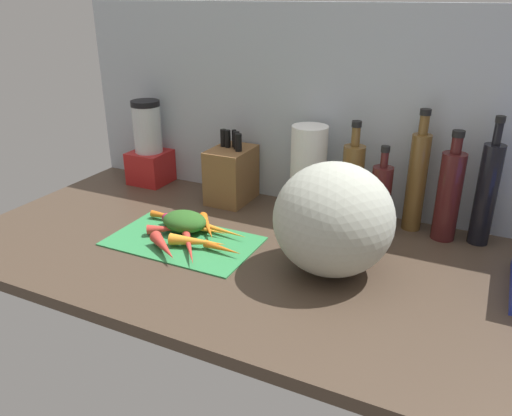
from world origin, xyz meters
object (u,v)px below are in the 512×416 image
carrot_6 (166,229)px  winter_squash (333,219)px  bottle_1 (380,197)px  cutting_board (183,241)px  carrot_3 (198,242)px  bottle_2 (417,180)px  carrot_4 (223,249)px  paper_towel_roll (308,171)px  bottle_3 (449,194)px  carrot_8 (164,247)px  carrot_0 (202,229)px  carrot_1 (207,227)px  bottle_0 (352,183)px  carrot_5 (221,230)px  blender_appliance (149,148)px  knife_block (231,174)px  bottle_4 (486,193)px  carrot_9 (171,217)px  carrot_7 (171,224)px  carrot_2 (189,247)px

carrot_6 → winter_squash: winter_squash is taller
bottle_1 → cutting_board: bearing=-145.8°
carrot_3 → bottle_2: (47.84, 38.10, 12.41)cm
carrot_4 → paper_towel_roll: bearing=74.8°
bottle_3 → carrot_3: bearing=-148.0°
carrot_8 → carrot_0: bearing=80.1°
carrot_1 → carrot_4: size_ratio=1.31×
carrot_0 → bottle_0: 44.52cm
carrot_5 → blender_appliance: (-43.72, 26.99, 10.67)cm
winter_squash → knife_block: 51.99cm
carrot_1 → bottle_2: bearing=29.6°
carrot_3 → bottle_0: bearing=48.3°
winter_squash → bottle_1: winter_squash is taller
winter_squash → bottle_1: 28.40cm
bottle_3 → bottle_4: (8.91, 1.36, 1.51)cm
cutting_board → knife_block: 33.42cm
carrot_4 → carrot_0: bearing=144.7°
carrot_8 → carrot_9: carrot_8 is taller
carrot_0 → knife_block: 27.65cm
carrot_0 → bottle_4: size_ratio=0.45×
carrot_5 → carrot_7: 14.64cm
carrot_7 → paper_towel_roll: paper_towel_roll is taller
carrot_4 → carrot_8: carrot_8 is taller
carrot_8 → bottle_3: 76.27cm
carrot_1 → carrot_7: carrot_7 is taller
carrot_2 → bottle_4: bottle_4 is taller
cutting_board → carrot_4: bearing=-7.2°
cutting_board → winter_squash: winter_squash is taller
carrot_9 → bottle_1: (55.66, 22.02, 8.09)cm
carrot_2 → carrot_6: bearing=152.1°
carrot_0 → bottle_3: size_ratio=0.51×
blender_appliance → bottle_1: blender_appliance is taller
carrot_6 → winter_squash: bearing=2.7°
carrot_5 → bottle_0: 39.79cm
carrot_1 → winter_squash: size_ratio=0.52×
knife_block → carrot_3: bearing=-76.2°
carrot_0 → carrot_3: 8.78cm
carrot_0 → carrot_7: size_ratio=1.52×
carrot_9 → bottle_3: bottle_3 is taller
bottle_4 → carrot_5: bearing=-157.1°
carrot_1 → bottle_0: 43.03cm
carrot_2 → bottle_0: size_ratio=0.60×
cutting_board → carrot_8: carrot_8 is taller
carrot_9 → blender_appliance: (-26.08, 25.65, 10.68)cm
cutting_board → carrot_6: 6.40cm
carrot_2 → bottle_2: (48.65, 40.91, 12.85)cm
cutting_board → carrot_7: size_ratio=3.94×
carrot_3 → bottle_3: bearing=32.0°
carrot_1 → carrot_0: bearing=-119.3°
knife_block → paper_towel_roll: size_ratio=0.85×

